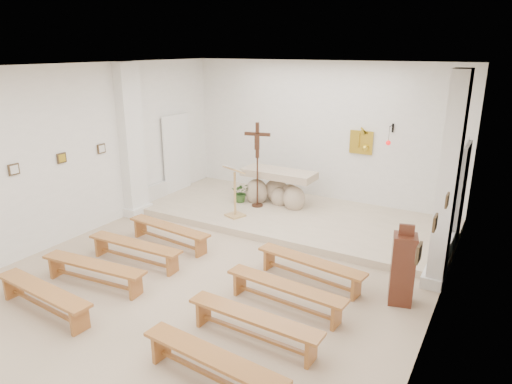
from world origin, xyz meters
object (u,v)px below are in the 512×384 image
Objects in this scene: lectern at (234,191)px; bench_right_second at (285,290)px; bench_left_second at (135,248)px; bench_left_third at (94,269)px; donation_pedestal at (403,269)px; altar at (278,189)px; bench_right_third at (254,322)px; bench_right_fourth at (213,362)px; bench_left_fourth at (43,295)px; crucifix_stand at (257,159)px; bench_left_front at (169,231)px; bench_right_front at (310,265)px.

lectern is 0.61× the size of bench_right_second.
bench_left_second is 0.99× the size of bench_left_third.
altar is at bearing 127.32° from donation_pedestal.
bench_right_third is at bearing -65.53° from altar.
donation_pedestal is 3.30m from bench_right_fourth.
bench_left_fourth is at bearing -161.09° from donation_pedestal.
altar is 0.90× the size of bench_left_third.
lectern is 0.92× the size of donation_pedestal.
lectern is 1.03m from crucifix_stand.
bench_left_front is 0.94m from bench_left_second.
bench_left_third is at bearing 166.99° from bench_right_fourth.
bench_right_front is at bearing 170.07° from donation_pedestal.
lectern is 0.61× the size of bench_left_second.
crucifix_stand is at bearing 129.81° from bench_right_second.
bench_left_front is 1.00× the size of bench_right_second.
donation_pedestal is at bearing -1.60° from lectern.
bench_right_third is (3.04, -0.94, 0.00)m from bench_left_second.
bench_right_front is at bearing 47.03° from bench_left_fourth.
lectern is 1.81m from bench_left_front.
bench_left_second is (0.00, -0.94, 0.00)m from bench_left_front.
altar is at bearing 85.28° from bench_left_fourth.
donation_pedestal is 0.66× the size of bench_left_fourth.
bench_right_second is at bearing 35.90° from bench_left_fourth.
donation_pedestal reaches higher than bench_right_front.
bench_right_second is (3.04, -0.00, 0.00)m from bench_left_second.
bench_right_second is at bearing -60.64° from altar.
crucifix_stand reaches higher than lectern.
altar is 4.95m from bench_left_third.
crucifix_stand is 1.02× the size of bench_right_fourth.
bench_right_front is at bearing 94.55° from bench_right_second.
bench_right_second is at bearing -158.47° from donation_pedestal.
altar is 0.91× the size of bench_right_fourth.
bench_right_fourth is at bearing -22.73° from bench_left_third.
bench_right_second is 3.58m from bench_left_fourth.
bench_right_second is at bearing 11.74° from bench_left_third.
bench_right_third and bench_right_fourth have the same top height.
bench_right_second and bench_right_fourth have the same top height.
bench_left_second is at bearing -80.30° from lectern.
bench_left_third is 0.94m from bench_left_fourth.
crucifix_stand reaches higher than bench_right_front.
bench_left_third is at bearing 94.08° from bench_left_fourth.
bench_left_front is 2.83m from bench_left_fourth.
crucifix_stand is 3.69m from bench_right_front.
bench_right_second is 0.94m from bench_right_third.
altar is 0.90× the size of bench_left_front.
bench_right_third is (0.00, -1.89, 0.00)m from bench_right_front.
bench_left_third is at bearing -140.55° from bench_right_front.
bench_right_fourth is at bearing -37.61° from bench_left_front.
bench_left_third is at bearing -111.08° from crucifix_stand.
bench_left_front is (-4.51, -0.11, -0.26)m from donation_pedestal.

